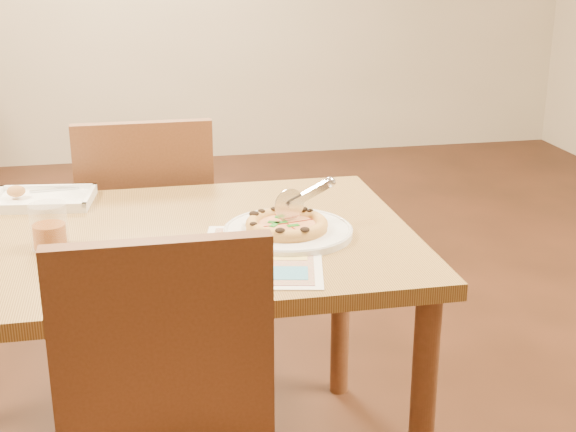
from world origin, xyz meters
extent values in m
cube|color=olive|center=(0.00, 0.00, 0.70)|extent=(1.30, 0.85, 0.04)
cylinder|color=brown|center=(0.59, -0.36, 0.34)|extent=(0.06, 0.06, 0.68)
cylinder|color=brown|center=(0.59, 0.36, 0.34)|extent=(0.06, 0.06, 0.68)
cube|color=brown|center=(0.00, -0.51, 0.68)|extent=(0.42, 0.04, 0.45)
cube|color=brown|center=(0.00, 0.70, 0.45)|extent=(0.42, 0.42, 0.04)
cube|color=brown|center=(0.00, 0.51, 0.68)|extent=(0.42, 0.04, 0.45)
cylinder|color=silver|center=(0.33, -0.05, 0.73)|extent=(0.40, 0.40, 0.02)
cylinder|color=#D79649|center=(0.33, -0.06, 0.74)|extent=(0.20, 0.20, 0.01)
cylinder|color=#DBBD77|center=(0.33, -0.06, 0.75)|extent=(0.17, 0.17, 0.01)
torus|color=#D79649|center=(0.33, -0.06, 0.75)|extent=(0.21, 0.21, 0.03)
cylinder|color=silver|center=(0.34, -0.04, 0.79)|extent=(0.08, 0.03, 0.08)
cube|color=silver|center=(0.40, -0.02, 0.81)|extent=(0.12, 0.05, 0.06)
cube|color=white|center=(-0.29, 0.33, 0.73)|extent=(0.30, 0.22, 0.02)
cube|color=silver|center=(-0.29, 0.33, 0.74)|extent=(0.14, 0.02, 0.00)
ellipsoid|color=#B57341|center=(-0.35, 0.34, 0.76)|extent=(0.05, 0.04, 0.03)
cylinder|color=#82380A|center=(-0.24, -0.03, 0.75)|extent=(0.08, 0.08, 0.06)
cylinder|color=white|center=(-0.24, -0.03, 0.77)|extent=(0.09, 0.09, 0.11)
cube|color=white|center=(0.24, -0.18, 0.72)|extent=(0.35, 0.44, 0.00)
camera|label=1|loc=(-0.04, -1.88, 1.41)|focal=50.00mm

